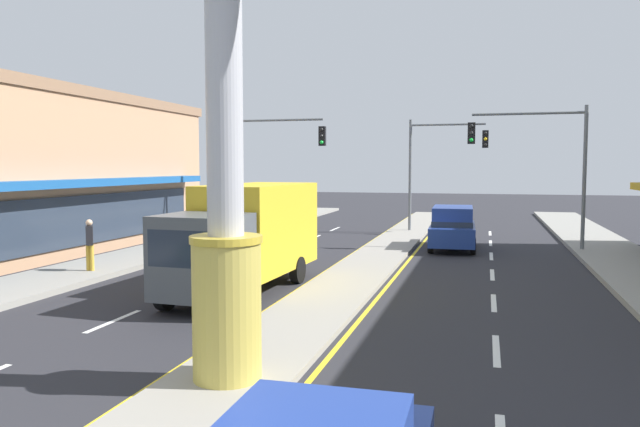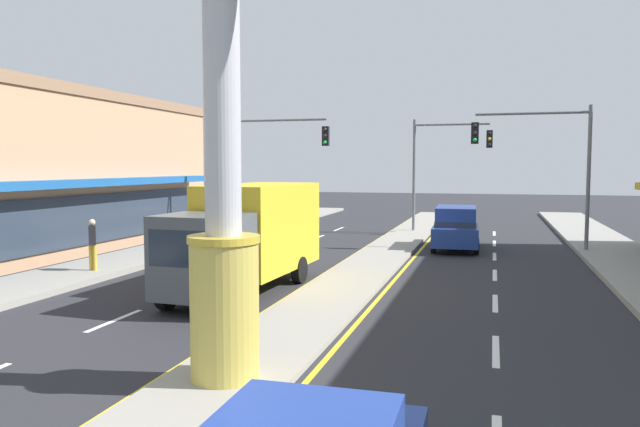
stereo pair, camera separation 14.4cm
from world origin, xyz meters
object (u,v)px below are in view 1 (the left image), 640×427
(traffic_light_left_side, at_px, (267,154))
(pedestrian_near_kerb, at_px, (90,242))
(district_sign, at_px, (224,104))
(suv_far_left_oncoming, at_px, (453,227))
(sedan_near_left_lane, at_px, (218,240))
(traffic_light_median_far, at_px, (438,156))
(traffic_light_right_side, at_px, (541,152))
(box_truck_near_right_lane, at_px, (246,234))

(traffic_light_left_side, distance_m, pedestrian_near_kerb, 11.46)
(district_sign, bearing_deg, suv_far_left_oncoming, 81.48)
(pedestrian_near_kerb, bearing_deg, sedan_near_left_lane, 59.57)
(traffic_light_median_far, bearing_deg, traffic_light_right_side, -52.41)
(box_truck_near_right_lane, bearing_deg, traffic_light_left_side, 107.36)
(district_sign, relative_size, traffic_light_right_side, 1.39)
(box_truck_near_right_lane, bearing_deg, suv_far_left_oncoming, 63.56)
(pedestrian_near_kerb, bearing_deg, traffic_light_right_side, 33.82)
(traffic_light_left_side, bearing_deg, suv_far_left_oncoming, -5.91)
(district_sign, distance_m, traffic_light_left_side, 20.11)
(box_truck_near_right_lane, xyz_separation_m, suv_far_left_oncoming, (5.36, 10.79, -0.71))
(district_sign, relative_size, pedestrian_near_kerb, 4.99)
(box_truck_near_right_lane, relative_size, sedan_near_left_lane, 1.62)
(sedan_near_left_lane, distance_m, pedestrian_near_kerb, 5.17)
(sedan_near_left_lane, bearing_deg, traffic_light_median_far, 57.11)
(district_sign, height_order, sedan_near_left_lane, district_sign)
(traffic_light_left_side, height_order, traffic_light_right_side, same)
(box_truck_near_right_lane, bearing_deg, sedan_near_left_lane, 122.11)
(traffic_light_right_side, height_order, pedestrian_near_kerb, traffic_light_right_side)
(traffic_light_right_side, height_order, sedan_near_left_lane, traffic_light_right_side)
(traffic_light_left_side, distance_m, traffic_light_median_far, 9.53)
(district_sign, height_order, box_truck_near_right_lane, district_sign)
(district_sign, height_order, traffic_light_median_far, district_sign)
(district_sign, relative_size, sedan_near_left_lane, 1.99)
(traffic_light_left_side, bearing_deg, pedestrian_near_kerb, -102.19)
(box_truck_near_right_lane, distance_m, sedan_near_left_lane, 6.42)
(sedan_near_left_lane, bearing_deg, district_sign, -64.74)
(district_sign, distance_m, suv_far_left_oncoming, 18.73)
(sedan_near_left_lane, relative_size, suv_far_left_oncoming, 0.93)
(traffic_light_left_side, height_order, traffic_light_median_far, same)
(pedestrian_near_kerb, bearing_deg, traffic_light_median_far, 57.77)
(district_sign, distance_m, traffic_light_right_side, 19.38)
(traffic_light_left_side, xyz_separation_m, traffic_light_right_side, (12.61, -0.77, 0.00))
(traffic_light_median_far, relative_size, box_truck_near_right_lane, 0.89)
(suv_far_left_oncoming, height_order, pedestrian_near_kerb, pedestrian_near_kerb)
(traffic_light_left_side, height_order, suv_far_left_oncoming, traffic_light_left_side)
(suv_far_left_oncoming, relative_size, pedestrian_near_kerb, 2.70)
(district_sign, xyz_separation_m, box_truck_near_right_lane, (-2.64, 7.37, -2.98))
(traffic_light_median_far, distance_m, suv_far_left_oncoming, 7.19)
(traffic_light_right_side, bearing_deg, suv_far_left_oncoming, -177.45)
(traffic_light_right_side, height_order, traffic_light_median_far, same)
(traffic_light_left_side, xyz_separation_m, sedan_near_left_lane, (0.28, -6.33, -3.46))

